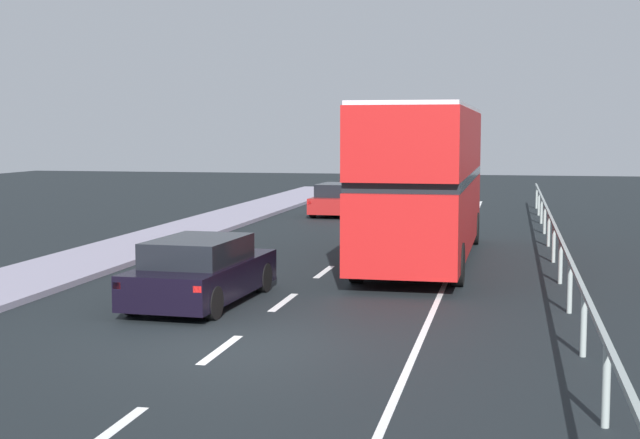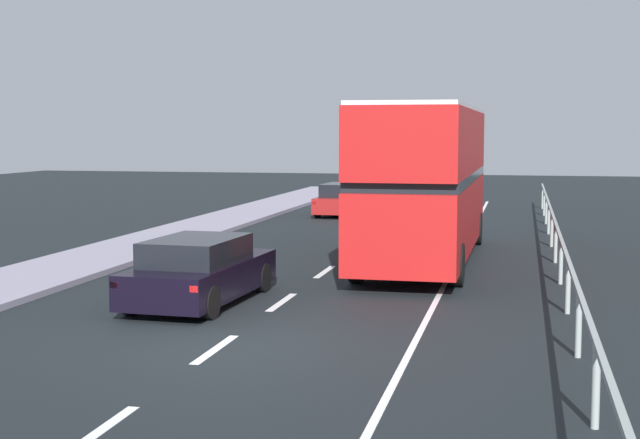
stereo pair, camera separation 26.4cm
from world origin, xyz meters
TOP-DOWN VIEW (x-y plane):
  - ground_plane at (0.00, 0.00)m, footprint 74.11×120.00m
  - lane_paint_markings at (1.90, 8.56)m, footprint 3.25×46.00m
  - bridge_side_railing at (5.72, 9.00)m, footprint 0.10×42.00m
  - double_decker_bus_red at (2.27, 10.28)m, footprint 2.67×10.90m
  - hatchback_car_near at (-1.62, 3.24)m, footprint 2.01×4.54m
  - sedan_car_ahead at (-2.49, 23.12)m, footprint 1.94×4.19m

SIDE VIEW (x-z plane):
  - ground_plane at x=0.00m, z-range -0.10..0.00m
  - lane_paint_markings at x=1.90m, z-range 0.00..0.01m
  - sedan_car_ahead at x=-2.49m, z-range -0.02..1.32m
  - hatchback_car_near at x=-1.62m, z-range -0.02..1.35m
  - bridge_side_railing at x=5.72m, z-range 0.33..1.39m
  - double_decker_bus_red at x=2.27m, z-range 0.15..4.34m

